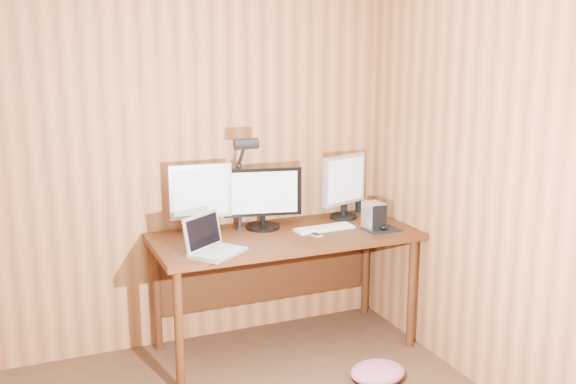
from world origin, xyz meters
TOP-DOWN VIEW (x-y plane):
  - room_shell at (0.00, 0.00)m, footprint 4.00×4.00m
  - desk at (0.93, 1.70)m, footprint 1.60×0.70m
  - monitor_center at (0.85, 1.79)m, footprint 0.48×0.21m
  - monitor_left at (0.46, 1.83)m, footprint 0.38×0.18m
  - monitor_right at (1.43, 1.82)m, footprint 0.36×0.18m
  - laptop at (0.41, 1.43)m, footprint 0.37×0.36m
  - keyboard at (1.19, 1.62)m, footprint 0.39×0.14m
  - mousepad at (1.52, 1.47)m, footprint 0.23×0.19m
  - mouse at (1.52, 1.47)m, footprint 0.10×0.13m
  - hard_drive at (1.49, 1.53)m, footprint 0.11×0.15m
  - phone at (1.08, 1.51)m, footprint 0.07×0.10m
  - speaker at (1.61, 1.93)m, footprint 0.05×0.05m
  - desk_lamp at (0.71, 1.76)m, footprint 0.14×0.21m
  - fabric_pile at (1.25, 1.03)m, footprint 0.38×0.34m

SIDE VIEW (x-z plane):
  - fabric_pile at x=1.25m, z-range 0.00..0.10m
  - desk at x=0.93m, z-range 0.25..1.00m
  - mousepad at x=1.52m, z-range 0.75..0.75m
  - phone at x=1.08m, z-range 0.75..0.76m
  - keyboard at x=1.19m, z-range 0.75..0.77m
  - mouse at x=1.52m, z-range 0.75..0.79m
  - laptop at x=0.41m, z-range 0.70..0.91m
  - speaker at x=1.61m, z-range 0.75..0.87m
  - hard_drive at x=1.49m, z-range 0.75..0.91m
  - monitor_center at x=0.85m, z-range 0.76..1.14m
  - monitor_right at x=1.43m, z-range 0.77..1.19m
  - monitor_left at x=0.46m, z-range 0.77..1.19m
  - desk_lamp at x=0.71m, z-range 0.82..1.45m
  - room_shell at x=0.00m, z-range -0.75..3.25m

